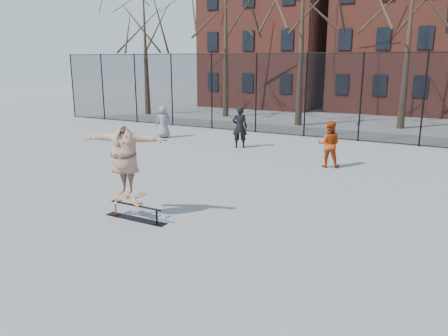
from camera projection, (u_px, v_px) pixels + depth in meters
The scene contains 9 objects.
ground at pixel (174, 230), 9.65m from camera, with size 100.00×100.00×0.00m, color slate.
skate_rail at pixel (136, 214), 10.25m from camera, with size 1.67×0.25×0.37m.
skateboard at pixel (127, 201), 10.30m from camera, with size 0.91×0.22×0.11m, color #9B673E, non-canonical shape.
skater at pixel (125, 165), 10.09m from camera, with size 2.01×0.55×1.63m, color #4C3E9B.
bystander_grey at pixel (164, 122), 20.91m from camera, with size 0.75×0.49×1.54m, color slate.
bystander_black at pixel (240, 127), 18.49m from camera, with size 0.64×0.42×1.76m, color black.
bystander_red at pixel (329, 144), 15.14m from camera, with size 0.79×0.61×1.62m, color #A1330E.
fence at pixel (334, 95), 20.23m from camera, with size 34.03×0.07×4.00m.
rowhouses at pixel (398, 24), 29.99m from camera, with size 29.00×7.00×13.00m.
Camera 1 is at (5.29, -7.40, 3.66)m, focal length 35.00 mm.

